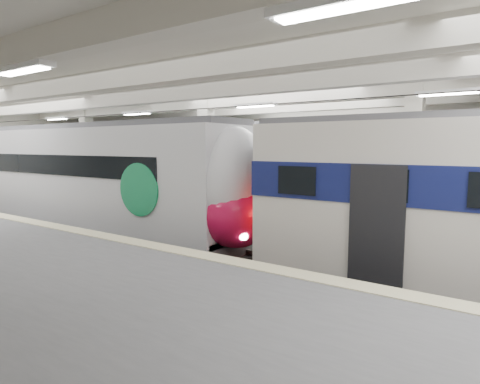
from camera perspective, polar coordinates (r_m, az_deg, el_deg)
The scene contains 3 objects.
station_hall at distance 11.16m, azimuth -8.10°, elevation 5.03°, with size 36.00×24.00×5.75m.
modern_emu at distance 15.63m, azimuth -15.85°, elevation 1.27°, with size 13.53×2.80×4.38m.
far_train at distance 21.29m, azimuth -9.08°, elevation 3.33°, with size 14.33×3.05×4.55m.
Camera 1 is at (7.49, -10.00, 3.54)m, focal length 30.00 mm.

